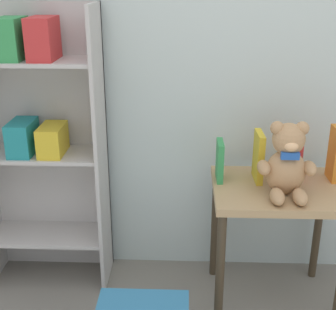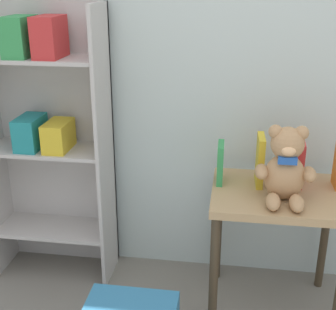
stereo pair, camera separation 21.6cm
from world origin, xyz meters
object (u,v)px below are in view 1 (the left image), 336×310
object	(u,v)px
book_standing_green	(220,161)
teddy_bear	(287,162)
book_standing_orange	(336,154)
book_standing_yellow	(259,157)
display_table	(277,206)
book_standing_red	(297,159)
bookshelf_side	(40,133)

from	to	relation	value
book_standing_green	teddy_bear	bearing A→B (deg)	-29.50
book_standing_orange	book_standing_green	bearing A→B (deg)	-178.60
teddy_bear	book_standing_yellow	xyz separation A→B (m)	(-0.10, 0.15, -0.03)
display_table	book_standing_red	xyz separation A→B (m)	(0.09, 0.09, 0.21)
display_table	bookshelf_side	bearing A→B (deg)	170.47
bookshelf_side	book_standing_green	distance (m)	0.89
teddy_bear	book_standing_orange	size ratio (longest dim) A/B	1.29
book_standing_yellow	book_standing_red	bearing A→B (deg)	2.52
bookshelf_side	display_table	xyz separation A→B (m)	(1.15, -0.19, -0.28)
book_standing_green	bookshelf_side	bearing A→B (deg)	171.30
bookshelf_side	book_standing_yellow	size ratio (longest dim) A/B	6.11
teddy_bear	book_standing_green	bearing A→B (deg)	151.40
bookshelf_side	book_standing_red	xyz separation A→B (m)	(1.24, -0.10, -0.08)
book_standing_green	book_standing_red	bearing A→B (deg)	1.60
display_table	teddy_bear	distance (m)	0.27
book_standing_green	display_table	bearing A→B (deg)	-15.92
display_table	book_standing_red	distance (m)	0.24
display_table	book_standing_yellow	bearing A→B (deg)	140.04
book_standing_yellow	bookshelf_side	bearing A→B (deg)	172.14
display_table	book_standing_green	bearing A→B (deg)	164.98
bookshelf_side	book_standing_red	bearing A→B (deg)	-4.83
book_standing_red	display_table	bearing A→B (deg)	-133.13
display_table	book_standing_orange	world-z (taller)	book_standing_orange
bookshelf_side	book_standing_yellow	bearing A→B (deg)	-6.33
bookshelf_side	book_standing_red	size ratio (longest dim) A/B	6.87
bookshelf_side	book_standing_green	world-z (taller)	bookshelf_side
book_standing_red	book_standing_yellow	bearing A→B (deg)	-173.49
bookshelf_side	book_standing_orange	xyz separation A→B (m)	(1.42, -0.10, -0.05)
book_standing_orange	teddy_bear	bearing A→B (deg)	-147.38
book_standing_red	book_standing_orange	distance (m)	0.18
bookshelf_side	book_standing_green	xyz separation A→B (m)	(0.88, -0.12, -0.08)
book_standing_yellow	book_standing_green	bearing A→B (deg)	179.42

